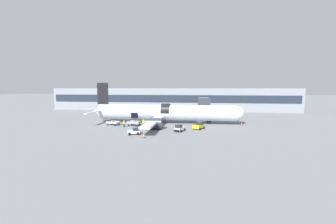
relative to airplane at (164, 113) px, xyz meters
name	(u,v)px	position (x,y,z in m)	size (l,w,h in m)	color
ground_plane	(148,128)	(-2.41, -7.91, -2.63)	(500.00, 500.00, 0.00)	slate
terminal_strip	(171,99)	(-2.41, 33.32, 1.72)	(96.02, 9.41, 8.70)	gray
jet_bridge_stub	(204,103)	(10.07, 5.47, 2.22)	(3.22, 8.88, 6.39)	#4C4C51
airplane	(164,113)	(0.00, 0.00, 0.00)	(39.07, 33.93, 10.24)	silver
baggage_tug_lead	(179,128)	(4.90, -10.57, -1.99)	(2.38, 3.03, 1.51)	white
baggage_tug_mid	(199,126)	(8.84, -7.17, -1.95)	(2.73, 3.36, 1.60)	yellow
baggage_tug_rear	(134,131)	(-3.54, -14.71, -2.05)	(2.82, 2.54, 1.34)	silver
baggage_cart_loading	(135,123)	(-6.25, -5.11, -2.07)	(4.09, 2.46, 1.13)	#999BA0
baggage_cart_queued	(114,123)	(-11.55, -4.98, -2.12)	(4.04, 2.60, 1.14)	silver
ground_crew_loader_a	(144,123)	(-3.75, -6.30, -1.69)	(0.62, 0.50, 1.79)	#1E2338
ground_crew_loader_b	(149,121)	(-3.01, -4.00, -1.71)	(0.51, 0.60, 1.75)	#2D2D33
ground_crew_driver	(124,123)	(-8.19, -7.08, -1.80)	(0.54, 0.49, 1.59)	black
safety_cone_nose	(242,124)	(18.94, -1.14, -2.28)	(0.45, 0.45, 0.74)	black
safety_cone_engine_left	(144,136)	(-0.96, -17.26, -2.30)	(0.60, 0.60, 0.71)	black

